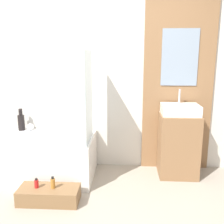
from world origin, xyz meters
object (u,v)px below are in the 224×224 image
at_px(sink, 180,109).
at_px(bottle_soap_primary, 36,184).
at_px(bathtub, 50,157).
at_px(bottle_soap_secondary, 53,183).
at_px(wooden_step_bench, 49,195).
at_px(vase_tall_dark, 21,122).
at_px(vase_round_light, 30,127).

bearing_deg(sink, bottle_soap_primary, -155.19).
bearing_deg(sink, bathtub, -174.65).
bearing_deg(bottle_soap_secondary, bottle_soap_primary, 180.00).
xyz_separation_m(bathtub, sink, (1.70, 0.16, 0.63)).
bearing_deg(wooden_step_bench, vase_tall_dark, 124.91).
bearing_deg(bottle_soap_primary, vase_tall_dark, 118.91).
xyz_separation_m(bathtub, vase_tall_dark, (-0.48, 0.30, 0.40)).
distance_m(bathtub, bottle_soap_secondary, 0.65).
relative_size(bathtub, vase_round_light, 11.84).
bearing_deg(vase_round_light, bottle_soap_primary, -67.50).
height_order(bathtub, bottle_soap_primary, bathtub).
bearing_deg(bathtub, vase_tall_dark, 147.82).
xyz_separation_m(wooden_step_bench, vase_round_light, (-0.51, 0.91, 0.51)).
distance_m(bathtub, vase_tall_dark, 0.69).
relative_size(bathtub, bottle_soap_secondary, 8.52).
bearing_deg(vase_round_light, wooden_step_bench, -60.74).
xyz_separation_m(vase_round_light, bottle_soap_primary, (0.38, -0.91, -0.38)).
xyz_separation_m(bathtub, bottle_soap_primary, (0.03, -0.61, -0.06)).
relative_size(sink, vase_tall_dark, 1.55).
bearing_deg(bottle_soap_primary, bathtub, 92.46).
height_order(vase_round_light, bottle_soap_primary, vase_round_light).
distance_m(wooden_step_bench, vase_round_light, 1.16).
distance_m(sink, vase_round_light, 2.08).
distance_m(wooden_step_bench, bottle_soap_primary, 0.19).
bearing_deg(vase_tall_dark, bottle_soap_secondary, -53.04).
height_order(sink, bottle_soap_primary, sink).
height_order(vase_tall_dark, bottle_soap_secondary, vase_tall_dark).
distance_m(bathtub, vase_round_light, 0.56).
xyz_separation_m(bottle_soap_primary, bottle_soap_secondary, (0.18, 0.00, 0.01)).
height_order(wooden_step_bench, bottle_soap_primary, bottle_soap_primary).
height_order(wooden_step_bench, bottle_soap_secondary, bottle_soap_secondary).
bearing_deg(sink, wooden_step_bench, -153.32).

